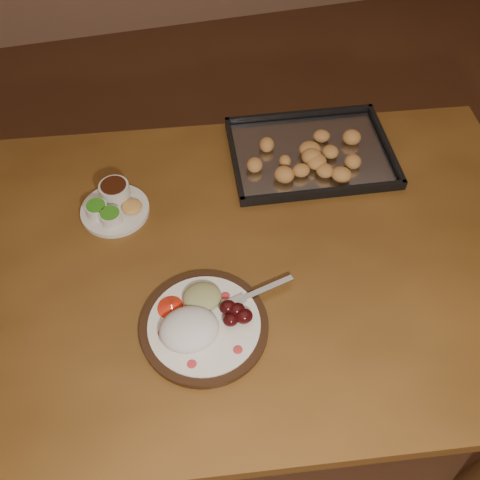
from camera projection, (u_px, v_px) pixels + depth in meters
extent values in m
plane|color=brown|center=(273.00, 316.00, 1.94)|extent=(4.00, 4.00, 0.00)
cube|color=brown|center=(217.00, 264.00, 1.19)|extent=(1.60, 1.09, 0.04)
cylinder|color=#4E3317|center=(416.00, 217.00, 1.77)|extent=(0.07, 0.07, 0.71)
cylinder|color=black|center=(204.00, 326.00, 1.07)|extent=(0.26, 0.26, 0.02)
cylinder|color=white|center=(204.00, 324.00, 1.06)|extent=(0.23, 0.23, 0.01)
ellipsoid|color=red|center=(192.00, 364.00, 1.01)|extent=(0.02, 0.02, 0.00)
ellipsoid|color=red|center=(238.00, 350.00, 1.03)|extent=(0.02, 0.02, 0.00)
ellipsoid|color=red|center=(225.00, 296.00, 1.10)|extent=(0.02, 0.02, 0.00)
ellipsoid|color=red|center=(163.00, 333.00, 1.05)|extent=(0.02, 0.02, 0.00)
ellipsoid|color=silver|center=(189.00, 329.00, 1.04)|extent=(0.14, 0.13, 0.05)
ellipsoid|color=#45090B|center=(231.00, 320.00, 1.05)|extent=(0.03, 0.03, 0.02)
ellipsoid|color=#45090B|center=(237.00, 310.00, 1.06)|extent=(0.03, 0.03, 0.02)
ellipsoid|color=#45090B|center=(228.00, 307.00, 1.07)|extent=(0.03, 0.03, 0.02)
ellipsoid|color=#45090B|center=(244.00, 316.00, 1.05)|extent=(0.03, 0.03, 0.02)
ellipsoid|color=tan|center=(202.00, 297.00, 1.09)|extent=(0.10, 0.09, 0.03)
cone|color=red|center=(171.00, 306.00, 1.07)|extent=(0.08, 0.08, 0.02)
cube|color=silver|center=(266.00, 288.00, 1.11)|extent=(0.12, 0.04, 0.00)
cube|color=silver|center=(238.00, 300.00, 1.09)|extent=(0.04, 0.03, 0.00)
cylinder|color=silver|center=(230.00, 308.00, 1.08)|extent=(0.03, 0.01, 0.00)
cylinder|color=silver|center=(228.00, 306.00, 1.08)|extent=(0.03, 0.01, 0.00)
cylinder|color=silver|center=(227.00, 304.00, 1.08)|extent=(0.03, 0.01, 0.00)
cylinder|color=silver|center=(226.00, 301.00, 1.09)|extent=(0.03, 0.01, 0.00)
cylinder|color=silver|center=(115.00, 210.00, 1.26)|extent=(0.16, 0.16, 0.01)
cylinder|color=white|center=(97.00, 210.00, 1.23)|extent=(0.05, 0.05, 0.03)
cylinder|color=#358A1B|center=(96.00, 205.00, 1.22)|extent=(0.04, 0.04, 0.00)
cylinder|color=white|center=(111.00, 217.00, 1.22)|extent=(0.05, 0.05, 0.03)
cylinder|color=#358A1B|center=(110.00, 213.00, 1.21)|extent=(0.04, 0.04, 0.00)
cylinder|color=silver|center=(115.00, 191.00, 1.26)|extent=(0.07, 0.07, 0.04)
cylinder|color=#341509|center=(113.00, 185.00, 1.24)|extent=(0.06, 0.06, 0.00)
ellipsoid|color=#DFA94E|center=(132.00, 206.00, 1.25)|extent=(0.05, 0.05, 0.02)
cube|color=black|center=(310.00, 155.00, 1.38)|extent=(0.43, 0.34, 0.01)
cube|color=black|center=(299.00, 115.00, 1.45)|extent=(0.41, 0.05, 0.02)
cube|color=black|center=(324.00, 192.00, 1.28)|extent=(0.41, 0.05, 0.02)
cube|color=black|center=(386.00, 144.00, 1.38)|extent=(0.04, 0.30, 0.02)
cube|color=black|center=(234.00, 159.00, 1.35)|extent=(0.04, 0.30, 0.02)
cube|color=#AFAFB3|center=(311.00, 153.00, 1.37)|extent=(0.40, 0.31, 0.00)
ellipsoid|color=#D29349|center=(331.00, 146.00, 1.36)|extent=(0.05, 0.04, 0.03)
ellipsoid|color=#D29349|center=(346.00, 137.00, 1.38)|extent=(0.06, 0.06, 0.03)
ellipsoid|color=#D29349|center=(322.00, 128.00, 1.40)|extent=(0.06, 0.06, 0.03)
ellipsoid|color=#D29349|center=(318.00, 135.00, 1.39)|extent=(0.05, 0.05, 0.03)
ellipsoid|color=#D29349|center=(298.00, 130.00, 1.40)|extent=(0.05, 0.05, 0.03)
ellipsoid|color=#D29349|center=(297.00, 142.00, 1.37)|extent=(0.06, 0.06, 0.03)
ellipsoid|color=#D29349|center=(272.00, 145.00, 1.37)|extent=(0.06, 0.06, 0.03)
ellipsoid|color=#D29349|center=(285.00, 151.00, 1.35)|extent=(0.05, 0.04, 0.03)
ellipsoid|color=#D29349|center=(269.00, 159.00, 1.33)|extent=(0.06, 0.06, 0.03)
ellipsoid|color=#D29349|center=(295.00, 167.00, 1.32)|extent=(0.06, 0.06, 0.03)
ellipsoid|color=#D29349|center=(310.00, 158.00, 1.33)|extent=(0.05, 0.05, 0.03)
ellipsoid|color=#D29349|center=(326.00, 164.00, 1.32)|extent=(0.05, 0.05, 0.03)
ellipsoid|color=#D29349|center=(335.00, 166.00, 1.32)|extent=(0.06, 0.06, 0.03)
ellipsoid|color=#D29349|center=(357.00, 150.00, 1.35)|extent=(0.06, 0.06, 0.03)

